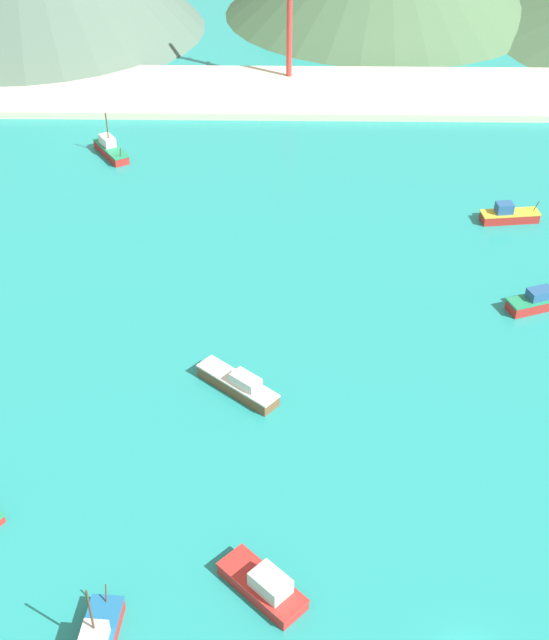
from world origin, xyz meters
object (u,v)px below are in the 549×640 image
fishing_boat_6 (239,384)px  radio_tower (290,4)px  fishing_boat_1 (264,585)px  fishing_boat_8 (110,149)px  fishing_boat_7 (509,215)px  fishing_boat_9 (97,639)px  fishing_boat_5 (546,299)px

fishing_boat_6 → radio_tower: (4.81, 85.75, 13.09)m
fishing_boat_1 → fishing_boat_8: bearing=108.1°
fishing_boat_7 → radio_tower: bearing=120.9°
fishing_boat_1 → radio_tower: 111.07m
fishing_boat_1 → radio_tower: size_ratio=0.28×
fishing_boat_9 → fishing_boat_8: bearing=99.0°
fishing_boat_1 → fishing_boat_5: 51.49m
fishing_boat_5 → fishing_boat_7: bearing=91.3°
fishing_boat_6 → fishing_boat_9: fishing_boat_9 is taller
fishing_boat_7 → fishing_boat_9: size_ratio=1.13×
fishing_boat_7 → radio_tower: (-30.04, 50.12, 13.06)m
fishing_boat_5 → radio_tower: bearing=113.5°
radio_tower → fishing_boat_6: bearing=-93.2°
fishing_boat_1 → fishing_boat_5: size_ratio=0.75×
fishing_boat_1 → fishing_boat_7: (31.57, 60.17, -0.02)m
fishing_boat_7 → fishing_boat_8: (-57.51, 19.32, 0.07)m
fishing_boat_1 → radio_tower: radio_tower is taller
fishing_boat_7 → radio_tower: size_ratio=0.29×
fishing_boat_6 → fishing_boat_9: bearing=-107.3°
fishing_boat_7 → fishing_boat_5: bearing=-88.7°
fishing_boat_1 → fishing_boat_7: size_ratio=0.95×
fishing_boat_5 → radio_tower: radio_tower is taller
fishing_boat_1 → radio_tower: (1.53, 110.29, 13.04)m
fishing_boat_6 → fishing_boat_8: size_ratio=1.05×
fishing_boat_9 → fishing_boat_5: bearing=45.6°
fishing_boat_9 → radio_tower: (14.03, 115.36, 13.01)m
fishing_boat_6 → fishing_boat_8: (-22.66, 54.95, 0.10)m
fishing_boat_1 → fishing_boat_9: fishing_boat_9 is taller
fishing_boat_7 → fishing_boat_8: 60.67m
fishing_boat_6 → fishing_boat_7: bearing=45.6°
fishing_boat_6 → radio_tower: bearing=86.8°
radio_tower → fishing_boat_7: bearing=-59.1°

